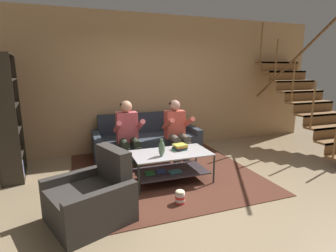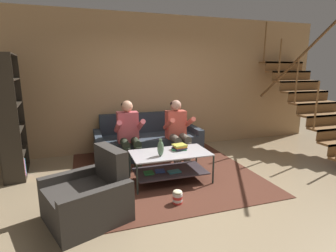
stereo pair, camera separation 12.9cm
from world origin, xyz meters
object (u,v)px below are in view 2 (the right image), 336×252
person_seated_left (129,131)px  couch (148,141)px  book_stack (180,147)px  popcorn_tub (177,197)px  person_seated_right (178,128)px  armchair (89,198)px  vase (161,148)px  coffee_table (170,162)px  bookshelf (8,126)px

person_seated_left → couch: bearing=46.8°
couch → book_stack: bearing=-81.1°
couch → popcorn_tub: size_ratio=11.02×
couch → person_seated_right: person_seated_right is taller
person_seated_right → armchair: (-1.72, -1.61, -0.38)m
person_seated_left → vase: bearing=-73.6°
couch → coffee_table: bearing=-89.7°
vase → bookshelf: bookshelf is taller
couch → person_seated_left: person_seated_left is taller
book_stack → popcorn_tub: (-0.33, -0.82, -0.43)m
person_seated_right → book_stack: bearing=-108.3°
coffee_table → vase: (-0.18, -0.11, 0.28)m
armchair → couch: bearing=59.6°
person_seated_left → book_stack: size_ratio=4.62×
person_seated_right → vase: 1.21m
person_seated_right → popcorn_tub: (-0.60, -1.63, -0.55)m
person_seated_left → armchair: (-0.77, -1.62, -0.39)m
vase → book_stack: 0.44m
coffee_table → vase: 0.36m
armchair → popcorn_tub: armchair is taller
person_seated_left → coffee_table: size_ratio=0.98×
person_seated_left → popcorn_tub: person_seated_left is taller
armchair → popcorn_tub: size_ratio=5.57×
person_seated_right → popcorn_tub: 1.82m
book_stack → armchair: 1.68m
coffee_table → vase: vase is taller
vase → person_seated_left: bearing=106.4°
vase → book_stack: bearing=27.9°
couch → person_seated_left: bearing=-133.2°
couch → popcorn_tub: bearing=-93.4°
vase → book_stack: (0.38, 0.20, -0.08)m
bookshelf → armchair: (1.17, -1.77, -0.58)m
bookshelf → person_seated_left: bearing=-4.4°
person_seated_right → book_stack: size_ratio=4.52×
couch → person_seated_left: 0.79m
person_seated_left → armchair: size_ratio=1.11×
person_seated_left → armchair: bearing=-115.5°
person_seated_left → bookshelf: bearing=175.6°
couch → vase: bearing=-96.6°
coffee_table → book_stack: bearing=24.7°
coffee_table → vase: bearing=-148.8°
vase → bookshelf: (-2.24, 1.17, 0.24)m
popcorn_tub → bookshelf: bearing=142.2°
person_seated_right → coffee_table: person_seated_right is taller
book_stack → bookshelf: size_ratio=0.13×
bookshelf → popcorn_tub: size_ratio=10.30×
person_seated_right → bookshelf: size_ratio=0.59×
couch → coffee_table: 1.41m
bookshelf → popcorn_tub: bearing=-37.8°
armchair → person_seated_left: bearing=64.5°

